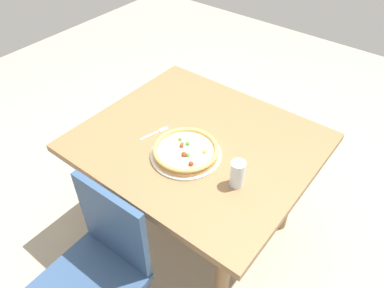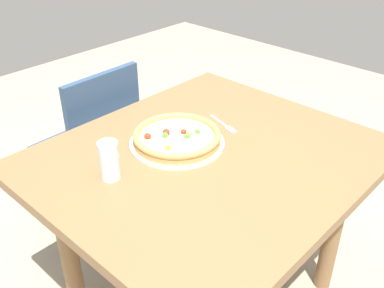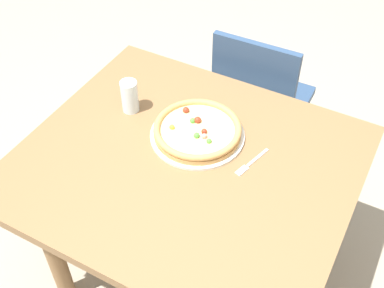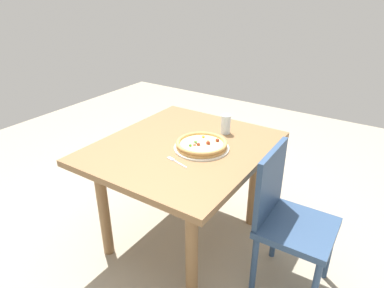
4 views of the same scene
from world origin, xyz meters
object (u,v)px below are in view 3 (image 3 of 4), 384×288
(drinking_glass, at_px, (130,96))
(dining_table, at_px, (187,181))
(plate, at_px, (197,135))
(fork, at_px, (250,164))
(chair_near, at_px, (259,102))
(pizza, at_px, (197,130))

(drinking_glass, bearing_deg, dining_table, 156.87)
(plate, xyz_separation_m, fork, (-0.22, 0.04, -0.00))
(drinking_glass, bearing_deg, plate, 178.19)
(fork, height_order, drinking_glass, drinking_glass)
(dining_table, xyz_separation_m, chair_near, (-0.00, -0.71, -0.15))
(dining_table, height_order, fork, fork)
(chair_near, relative_size, pizza, 2.73)
(pizza, bearing_deg, dining_table, 100.68)
(dining_table, distance_m, drinking_glass, 0.38)
(fork, bearing_deg, drinking_glass, -79.49)
(chair_near, xyz_separation_m, pizza, (0.03, 0.58, 0.29))
(drinking_glass, bearing_deg, chair_near, -118.91)
(dining_table, bearing_deg, pizza, -79.32)
(pizza, height_order, drinking_glass, drinking_glass)
(plate, relative_size, fork, 2.10)
(chair_near, bearing_deg, dining_table, -91.22)
(dining_table, xyz_separation_m, drinking_glass, (0.32, -0.14, 0.17))
(plate, bearing_deg, pizza, -29.70)
(plate, bearing_deg, chair_near, -92.43)
(dining_table, relative_size, fork, 6.96)
(chair_near, bearing_deg, drinking_glass, -120.03)
(drinking_glass, bearing_deg, pizza, 178.21)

